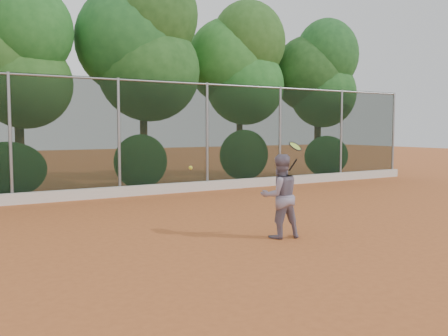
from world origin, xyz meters
TOP-DOWN VIEW (x-y plane):
  - ground at (0.00, 0.00)m, footprint 80.00×80.00m
  - concrete_curb at (0.00, 6.82)m, footprint 24.00×0.20m
  - tennis_player at (0.59, -0.02)m, footprint 0.86×0.73m
  - chainlink_fence at (-0.00, 7.00)m, footprint 24.09×0.09m
  - foliage_backdrop at (-0.55, 8.98)m, footprint 23.70×3.63m
  - tennis_racket at (0.90, -0.06)m, footprint 0.32×0.30m
  - tennis_ball_in_flight at (-1.21, 0.09)m, footprint 0.06×0.06m

SIDE VIEW (x-z plane):
  - ground at x=0.00m, z-range 0.00..0.00m
  - concrete_curb at x=0.00m, z-range 0.00..0.30m
  - tennis_player at x=0.59m, z-range 0.00..1.55m
  - tennis_ball_in_flight at x=-1.21m, z-range 1.34..1.40m
  - tennis_racket at x=0.90m, z-range 1.37..1.93m
  - chainlink_fence at x=0.00m, z-range 0.11..3.61m
  - foliage_backdrop at x=-0.55m, z-range 0.63..8.18m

